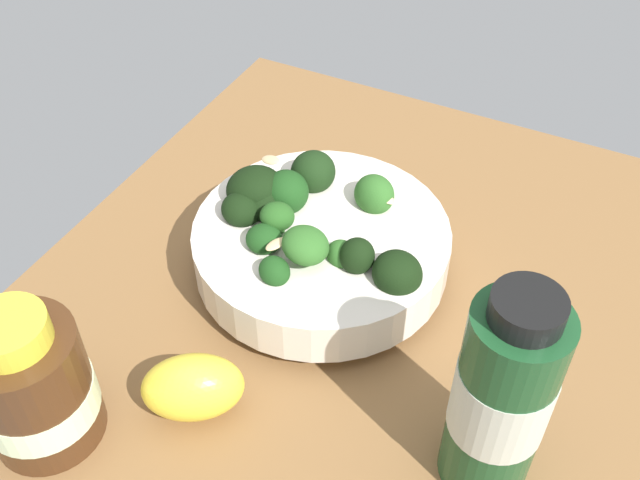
# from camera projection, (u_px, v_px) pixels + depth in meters

# --- Properties ---
(ground_plane) EXTENTS (0.57, 0.57, 0.05)m
(ground_plane) POSITION_uv_depth(u_px,v_px,m) (385.00, 314.00, 0.61)
(ground_plane) COLOR brown
(bowl_of_broccoli) EXTENTS (0.21, 0.21, 0.09)m
(bowl_of_broccoli) POSITION_uv_depth(u_px,v_px,m) (317.00, 241.00, 0.59)
(bowl_of_broccoli) COLOR silver
(bowl_of_broccoli) RESTS_ON ground_plane
(lemon_wedge) EXTENTS (0.08, 0.08, 0.05)m
(lemon_wedge) POSITION_uv_depth(u_px,v_px,m) (193.00, 387.00, 0.50)
(lemon_wedge) COLOR yellow
(lemon_wedge) RESTS_ON ground_plane
(bottle_tall) EXTENTS (0.06, 0.06, 0.17)m
(bottle_tall) POSITION_uv_depth(u_px,v_px,m) (501.00, 398.00, 0.43)
(bottle_tall) COLOR #194723
(bottle_tall) RESTS_ON ground_plane
(bottle_short) EXTENTS (0.08, 0.08, 0.11)m
(bottle_short) POSITION_uv_depth(u_px,v_px,m) (33.00, 386.00, 0.48)
(bottle_short) COLOR #472814
(bottle_short) RESTS_ON ground_plane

